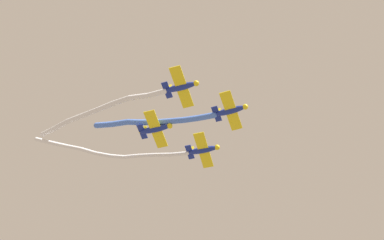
% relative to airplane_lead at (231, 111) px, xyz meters
% --- Properties ---
extents(airplane_lead, '(6.97, 6.06, 1.88)m').
position_rel_airplane_lead_xyz_m(airplane_lead, '(0.00, 0.00, 0.00)').
color(airplane_lead, navy).
extents(smoke_trail_lead, '(10.86, 17.66, 3.38)m').
position_rel_airplane_lead_xyz_m(smoke_trail_lead, '(-6.64, -10.44, 0.95)').
color(smoke_trail_lead, '#4C75DB').
extents(airplane_left_wing, '(7.17, 5.91, 1.88)m').
position_rel_airplane_lead_xyz_m(airplane_left_wing, '(-8.54, -1.39, -0.40)').
color(airplane_left_wing, navy).
extents(smoke_trail_left_wing, '(7.79, 24.64, 2.81)m').
position_rel_airplane_lead_xyz_m(smoke_trail_left_wing, '(-14.61, -15.35, 0.50)').
color(smoke_trail_left_wing, white).
extents(airplane_right_wing, '(7.07, 6.00, 1.88)m').
position_rel_airplane_lead_xyz_m(airplane_right_wing, '(1.39, -8.53, 0.30)').
color(airplane_right_wing, navy).
extents(smoke_trail_right_wing, '(17.91, 17.10, 3.99)m').
position_rel_airplane_lead_xyz_m(smoke_trail_right_wing, '(-8.26, -19.28, 1.76)').
color(smoke_trail_right_wing, white).
extents(airplane_slot, '(7.11, 5.97, 1.88)m').
position_rel_airplane_lead_xyz_m(airplane_slot, '(-7.14, -9.92, -0.20)').
color(airplane_slot, navy).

